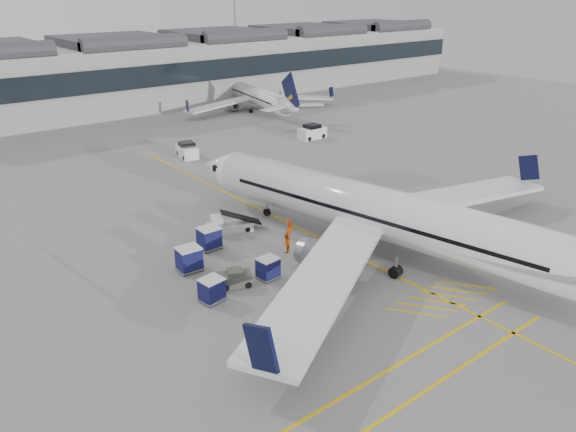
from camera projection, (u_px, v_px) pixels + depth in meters
ground at (271, 304)px, 39.13m from camera, size 220.00×220.00×0.00m
apron_markings at (292, 225)px, 52.13m from camera, size 0.25×60.00×0.01m
airliner_main at (394, 217)px, 44.71m from camera, size 40.11×44.22×11.87m
airliner_far at (257, 96)px, 98.99m from camera, size 27.68×30.52×8.19m
belt_loader at (228, 225)px, 50.56m from camera, size 5.05×2.99×2.00m
baggage_cart_a at (209, 237)px, 47.03m from camera, size 1.84×1.52×1.93m
baggage_cart_b at (268, 268)px, 42.29m from camera, size 1.72×1.47×1.69m
baggage_cart_c at (212, 289)px, 39.21m from camera, size 1.83×1.58×1.76m
baggage_cart_d at (189, 258)px, 43.38m from camera, size 1.96×1.64×1.98m
ramp_agent_a at (289, 229)px, 48.95m from camera, size 0.80×0.66×1.87m
ramp_agent_b at (286, 243)px, 46.51m from camera, size 1.03×0.99×1.67m
pushback_tug at (235, 279)px, 41.38m from camera, size 2.70×2.21×1.31m
safety_cone_nose at (241, 181)px, 62.96m from camera, size 0.39×0.39×0.55m
safety_cone_engine at (400, 228)px, 50.97m from camera, size 0.32×0.32×0.45m
service_van_mid at (187, 150)px, 72.37m from camera, size 2.59×4.11×1.96m
service_van_right at (312, 132)px, 81.08m from camera, size 4.07×2.09×2.08m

